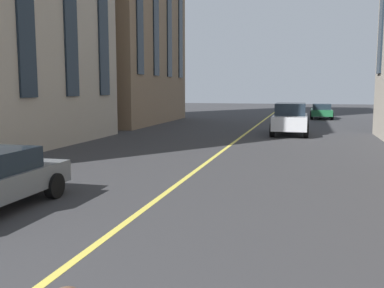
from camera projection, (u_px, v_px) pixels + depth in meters
name	position (u px, v px, depth m)	size (l,w,h in m)	color
lane_centre_line	(229.00, 146.00, 20.97)	(80.00, 0.16, 0.01)	#D8C64C
car_silver_parked_a	(290.00, 118.00, 25.95)	(4.70, 2.14, 1.88)	#B7BABF
car_green_near	(321.00, 111.00, 39.66)	(4.40, 1.95, 1.37)	#1E6038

